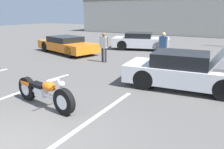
{
  "coord_description": "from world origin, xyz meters",
  "views": [
    {
      "loc": [
        3.75,
        -1.99,
        2.61
      ],
      "look_at": [
        0.55,
        3.52,
        0.8
      ],
      "focal_mm": 35.0,
      "sensor_mm": 36.0,
      "label": 1
    }
  ],
  "objects": [
    {
      "name": "parked_car_left_row",
      "position": [
        -6.25,
        9.14,
        0.54
      ],
      "size": [
        5.02,
        3.04,
        1.09
      ],
      "rotation": [
        0.0,
        0.0,
        -0.27
      ],
      "color": "orange",
      "rests_on": "ground"
    },
    {
      "name": "spectator_midground",
      "position": [
        0.24,
        9.52,
        0.95
      ],
      "size": [
        0.52,
        0.21,
        1.61
      ],
      "color": "gray",
      "rests_on": "ground"
    },
    {
      "name": "show_car_hood_open",
      "position": [
        2.23,
        5.75,
        0.63
      ],
      "size": [
        4.27,
        2.16,
        2.0
      ],
      "rotation": [
        0.0,
        0.0,
        0.11
      ],
      "color": "white",
      "rests_on": "ground"
    },
    {
      "name": "spectator_near_motorcycle",
      "position": [
        -2.51,
        7.92,
        0.94
      ],
      "size": [
        0.52,
        0.21,
        1.59
      ],
      "color": "#333338",
      "rests_on": "ground"
    },
    {
      "name": "parking_stripe_middle",
      "position": [
        -2.47,
        1.98,
        0.0
      ],
      "size": [
        0.12,
        4.54,
        0.01
      ],
      "primitive_type": "cube",
      "color": "white",
      "rests_on": "ground"
    },
    {
      "name": "far_building",
      "position": [
        0.0,
        25.92,
        2.34
      ],
      "size": [
        32.0,
        4.2,
        4.4
      ],
      "color": "beige",
      "rests_on": "ground"
    },
    {
      "name": "motorcycle",
      "position": [
        -0.86,
        2.08,
        0.42
      ],
      "size": [
        2.42,
        0.71,
        1.0
      ],
      "rotation": [
        0.0,
        0.0,
        -0.13
      ],
      "color": "black",
      "rests_on": "ground"
    },
    {
      "name": "parked_car_mid_row",
      "position": [
        -2.52,
        12.96,
        0.6
      ],
      "size": [
        4.41,
        2.93,
        1.21
      ],
      "rotation": [
        0.0,
        0.0,
        0.29
      ],
      "color": "silver",
      "rests_on": "ground"
    },
    {
      "name": "parking_stripe_back",
      "position": [
        0.79,
        1.98,
        0.0
      ],
      "size": [
        0.12,
        4.54,
        0.01
      ],
      "primitive_type": "cube",
      "color": "white",
      "rests_on": "ground"
    }
  ]
}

